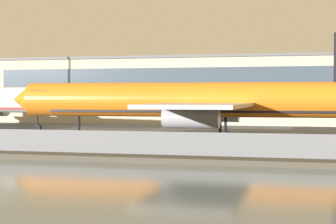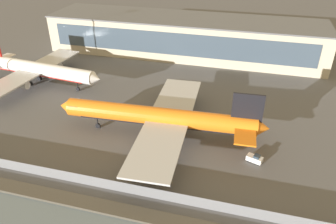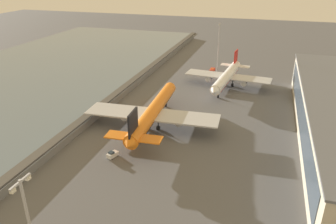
# 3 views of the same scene
# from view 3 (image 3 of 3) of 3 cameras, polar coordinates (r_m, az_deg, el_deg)

# --- Properties ---
(ground_plane) EXTENTS (500.00, 500.00, 0.00)m
(ground_plane) POSITION_cam_3_polar(r_m,az_deg,el_deg) (106.79, -4.17, -1.96)
(ground_plane) COLOR #565659
(shoreline_seawall) EXTENTS (320.00, 3.00, 0.50)m
(shoreline_seawall) POSITION_cam_3_polar(r_m,az_deg,el_deg) (115.16, -13.74, -0.49)
(shoreline_seawall) COLOR #474238
(shoreline_seawall) RESTS_ON ground
(perimeter_fence) EXTENTS (280.00, 0.10, 2.34)m
(perimeter_fence) POSITION_cam_3_polar(r_m,az_deg,el_deg) (112.66, -11.81, -0.35)
(perimeter_fence) COLOR slate
(perimeter_fence) RESTS_ON ground
(cargo_jet_orange) EXTENTS (48.56, 42.13, 12.95)m
(cargo_jet_orange) POSITION_cam_3_polar(r_m,az_deg,el_deg) (102.87, -2.58, 0.06)
(cargo_jet_orange) COLOR orange
(cargo_jet_orange) RESTS_ON ground
(passenger_jet_white_red) EXTENTS (42.16, 36.32, 12.45)m
(passenger_jet_white_red) POSITION_cam_3_polar(r_m,az_deg,el_deg) (139.65, 10.25, 6.13)
(passenger_jet_white_red) COLOR white
(passenger_jet_white_red) RESTS_ON ground
(baggage_tug) EXTENTS (3.55, 2.55, 1.80)m
(baggage_tug) POSITION_cam_3_polar(r_m,az_deg,el_deg) (89.13, -9.64, -7.30)
(baggage_tug) COLOR white
(baggage_tug) RESTS_ON ground
(ops_van) EXTENTS (5.21, 2.13, 2.48)m
(ops_van) POSITION_cam_3_polar(r_m,az_deg,el_deg) (158.34, 7.72, 7.10)
(ops_van) COLOR red
(ops_van) RESTS_ON ground
(apron_light_mast_apron_west) EXTENTS (3.20, 0.40, 24.46)m
(apron_light_mast_apron_west) POSITION_cam_3_polar(r_m,az_deg,el_deg) (150.27, 8.74, 10.97)
(apron_light_mast_apron_west) COLOR #A8A8AD
(apron_light_mast_apron_west) RESTS_ON ground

